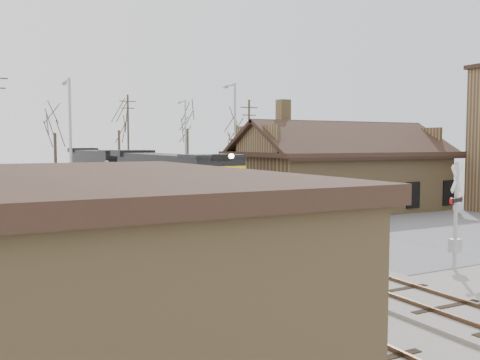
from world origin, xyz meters
name	(u,v)px	position (x,y,z in m)	size (l,w,h in m)	color
ground	(294,258)	(0.00, 0.00, 0.00)	(140.00, 140.00, 0.00)	gray
road	(294,258)	(0.00, 0.00, 0.01)	(60.00, 9.00, 0.03)	#5E5E63
track_main	(170,214)	(0.00, 15.00, 0.07)	(3.40, 90.00, 0.24)	gray
track_siding	(102,219)	(-4.50, 15.00, 0.07)	(3.40, 90.00, 0.24)	gray
depot	(341,177)	(11.99, 12.00, 2.41)	(15.20, 9.31, 7.90)	olive
locomotive_lead	(171,182)	(0.00, 14.75, 2.24)	(2.88, 19.26, 4.27)	black
locomotive_trailing	(101,169)	(0.00, 34.28, 2.24)	(2.88, 19.26, 4.05)	black
crossbuck_near	(456,220)	(4.34, -4.58, 1.94)	(1.14, 0.48, 4.14)	#A5A8AD
crossbuck_far	(108,209)	(-6.53, 5.28, 1.91)	(1.15, 0.33, 4.07)	#A5A8AD
streetlight_a	(70,141)	(-6.22, 15.79, 4.97)	(0.25, 2.04, 8.87)	#A5A8AD
streetlight_b	(234,137)	(7.31, 19.77, 5.36)	(0.25, 2.04, 9.63)	#A5A8AD
streetlight_c	(185,139)	(9.12, 34.84, 5.24)	(0.25, 2.04, 9.40)	#A5A8AD
utility_pole_b	(128,137)	(5.42, 43.55, 5.50)	(2.00, 0.24, 10.53)	#382D23
utility_pole_c	(249,142)	(14.76, 30.85, 4.90)	(2.00, 0.24, 9.36)	#382D23
tree_b	(55,124)	(-3.28, 40.86, 6.87)	(3.94, 3.94, 9.65)	#382D23
tree_c	(119,122)	(5.75, 48.89, 7.51)	(4.31, 4.31, 10.56)	#382D23
tree_d	(187,120)	(12.75, 43.03, 7.70)	(4.41, 4.41, 10.81)	#382D23
tree_e	(232,132)	(17.82, 40.82, 6.23)	(3.58, 3.58, 8.76)	#382D23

